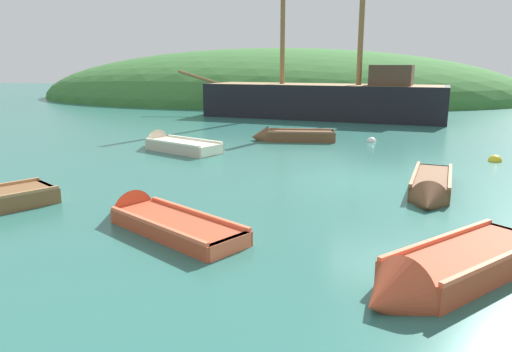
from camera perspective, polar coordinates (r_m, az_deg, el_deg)
ground_plane at (r=13.27m, az=14.67°, el=-0.59°), size 120.00×120.00×0.00m
shore_hill at (r=45.27m, az=2.42°, el=9.36°), size 44.86×26.21×9.09m
sailing_ship at (r=28.34m, az=8.23°, el=8.41°), size 16.53×6.04×10.93m
rowboat_portside at (r=7.50m, az=21.94°, el=-10.85°), size 3.29×3.36×1.00m
rowboat_near_dock at (r=19.72m, az=4.07°, el=4.67°), size 3.50×1.27×0.93m
rowboat_center at (r=17.81m, az=-9.98°, el=3.52°), size 3.68×2.67×1.12m
rowboat_outer_left at (r=12.31m, az=20.24°, el=-1.47°), size 1.59×3.69×0.86m
rowboat_far at (r=9.50m, az=-11.79°, el=-5.43°), size 3.61×2.83×0.99m
buoy_white at (r=19.90m, az=13.69°, el=3.99°), size 0.40×0.40×0.40m
buoy_yellow at (r=17.32m, az=26.78°, el=1.59°), size 0.43×0.43×0.43m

